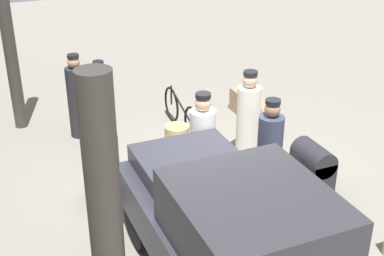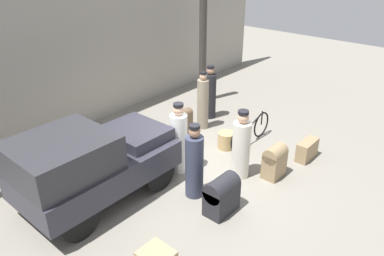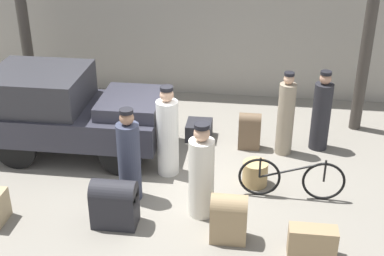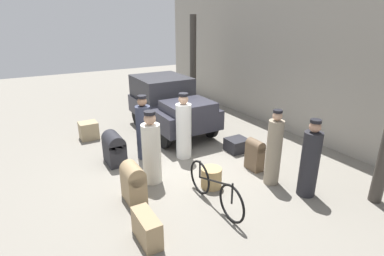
{
  "view_description": "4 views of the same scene",
  "coord_description": "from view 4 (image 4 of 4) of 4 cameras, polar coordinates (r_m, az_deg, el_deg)",
  "views": [
    {
      "loc": [
        -6.82,
        3.2,
        4.65
      ],
      "look_at": [
        0.2,
        0.2,
        0.95
      ],
      "focal_mm": 50.0,
      "sensor_mm": 36.0,
      "label": 1
    },
    {
      "loc": [
        -5.72,
        -4.93,
        4.87
      ],
      "look_at": [
        0.2,
        0.2,
        0.95
      ],
      "focal_mm": 35.0,
      "sensor_mm": 36.0,
      "label": 2
    },
    {
      "loc": [
        1.29,
        -8.15,
        5.19
      ],
      "look_at": [
        0.2,
        0.2,
        0.95
      ],
      "focal_mm": 50.0,
      "sensor_mm": 36.0,
      "label": 3
    },
    {
      "loc": [
        6.03,
        -3.19,
        3.44
      ],
      "look_at": [
        0.2,
        0.2,
        0.95
      ],
      "focal_mm": 28.0,
      "sensor_mm": 36.0,
      "label": 4
    }
  ],
  "objects": [
    {
      "name": "trunk_umber_medium",
      "position": [
        7.68,
        -14.6,
        -3.66
      ],
      "size": [
        0.7,
        0.43,
        0.79
      ],
      "color": "#232328",
      "rests_on": "ground"
    },
    {
      "name": "canopy_pillar_left",
      "position": [
        11.46,
        0.19,
        11.94
      ],
      "size": [
        0.24,
        0.24,
        3.56
      ],
      "color": "#38332D",
      "rests_on": "ground"
    },
    {
      "name": "ground_plane",
      "position": [
        7.64,
        -2.07,
        -6.51
      ],
      "size": [
        30.0,
        30.0,
        0.0
      ],
      "primitive_type": "plane",
      "color": "gray"
    },
    {
      "name": "suitcase_tan_flat",
      "position": [
        8.27,
        8.54,
        -3.2
      ],
      "size": [
        0.52,
        0.56,
        0.35
      ],
      "color": "#232328",
      "rests_on": "ground"
    },
    {
      "name": "trunk_wicker_pale",
      "position": [
        6.09,
        -11.11,
        -9.96
      ],
      "size": [
        0.55,
        0.37,
        0.78
      ],
      "color": "#937A56",
      "rests_on": "ground"
    },
    {
      "name": "porter_with_bicycle",
      "position": [
        7.61,
        -1.6,
        -0.18
      ],
      "size": [
        0.39,
        0.39,
        1.71
      ],
      "color": "white",
      "rests_on": "ground"
    },
    {
      "name": "porter_carrying_trunk",
      "position": [
        7.7,
        -9.19,
        -0.4
      ],
      "size": [
        0.38,
        0.38,
        1.66
      ],
      "color": "#33384C",
      "rests_on": "ground"
    },
    {
      "name": "truck",
      "position": [
        9.52,
        -4.38,
        4.85
      ],
      "size": [
        3.23,
        1.72,
        1.65
      ],
      "color": "black",
      "rests_on": "ground"
    },
    {
      "name": "porter_lifting_near_truck",
      "position": [
        6.63,
        15.33,
        -4.16
      ],
      "size": [
        0.32,
        0.32,
        1.68
      ],
      "color": "gray",
      "rests_on": "ground"
    },
    {
      "name": "wicker_basket",
      "position": [
        6.52,
        3.7,
        -9.4
      ],
      "size": [
        0.45,
        0.45,
        0.44
      ],
      "color": "tan",
      "rests_on": "ground"
    },
    {
      "name": "trunk_large_brown",
      "position": [
        9.51,
        -19.07,
        -0.44
      ],
      "size": [
        0.47,
        0.52,
        0.52
      ],
      "color": "#9E8966",
      "rests_on": "ground"
    },
    {
      "name": "suitcase_small_leather",
      "position": [
        5.15,
        -8.62,
        -18.33
      ],
      "size": [
        0.7,
        0.28,
        0.48
      ],
      "color": "#937A56",
      "rests_on": "ground"
    },
    {
      "name": "conductor_in_dark_uniform",
      "position": [
        6.44,
        21.54,
        -5.97
      ],
      "size": [
        0.36,
        0.36,
        1.63
      ],
      "color": "#232328",
      "rests_on": "ground"
    },
    {
      "name": "porter_standing_middle",
      "position": [
        6.53,
        -7.73,
        -4.35
      ],
      "size": [
        0.41,
        0.41,
        1.64
      ],
      "color": "silver",
      "rests_on": "ground"
    },
    {
      "name": "bicycle",
      "position": [
        5.84,
        4.31,
        -11.5
      ],
      "size": [
        1.79,
        0.04,
        0.76
      ],
      "color": "black",
      "rests_on": "ground"
    },
    {
      "name": "station_building_facade",
      "position": [
        9.51,
        20.43,
        11.85
      ],
      "size": [
        16.0,
        0.15,
        4.5
      ],
      "color": "gray",
      "rests_on": "ground"
    },
    {
      "name": "suitcase_black_upright",
      "position": [
        7.28,
        11.87,
        -4.81
      ],
      "size": [
        0.43,
        0.26,
        0.76
      ],
      "color": "brown",
      "rests_on": "ground"
    }
  ]
}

